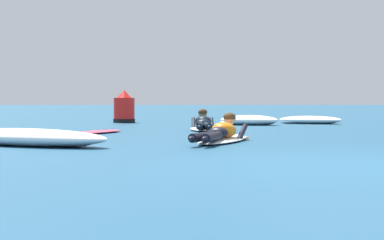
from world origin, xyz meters
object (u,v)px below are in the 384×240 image
surfer_near (222,134)px  drifting_surfboard (92,132)px  surfer_far (203,124)px  channel_marker_buoy (124,110)px

surfer_near → drifting_surfboard: surfer_near is taller
surfer_far → drifting_surfboard: surfer_far is taller
drifting_surfboard → channel_marker_buoy: bearing=93.2°
surfer_near → surfer_far: bearing=96.7°
drifting_surfboard → surfer_far: bearing=35.3°
drifting_surfboard → channel_marker_buoy: (-0.35, 6.25, 0.36)m
drifting_surfboard → surfer_near: bearing=-42.6°
drifting_surfboard → channel_marker_buoy: 6.27m
surfer_near → drifting_surfboard: size_ratio=1.27×
surfer_near → surfer_far: 4.16m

